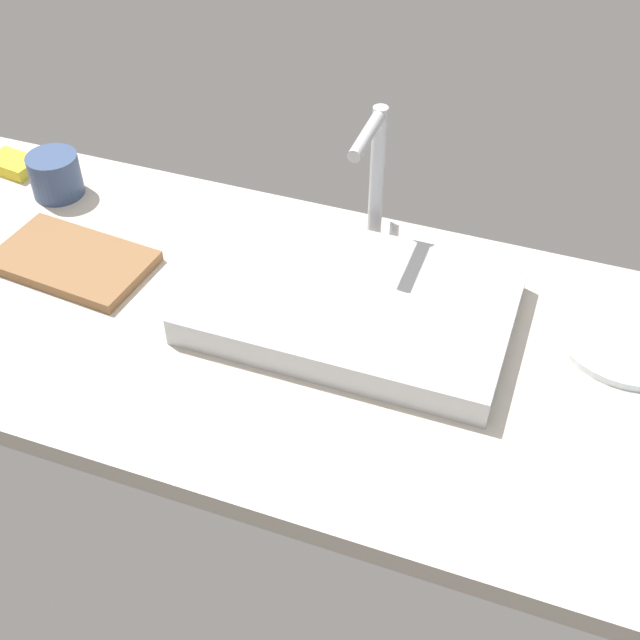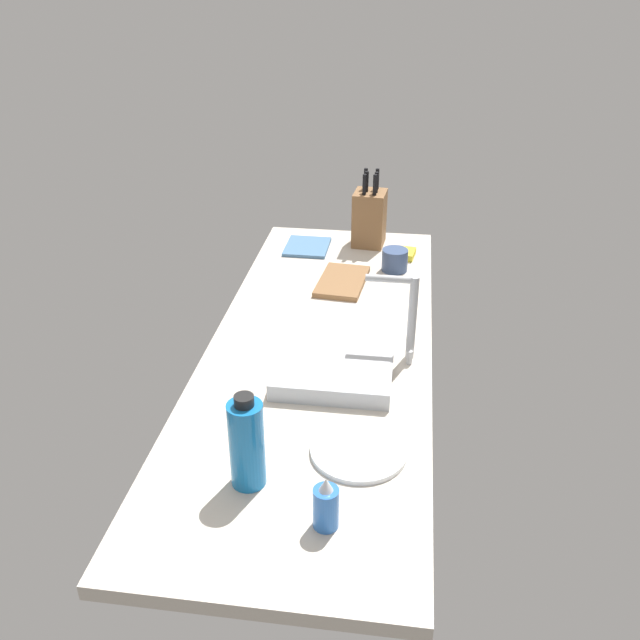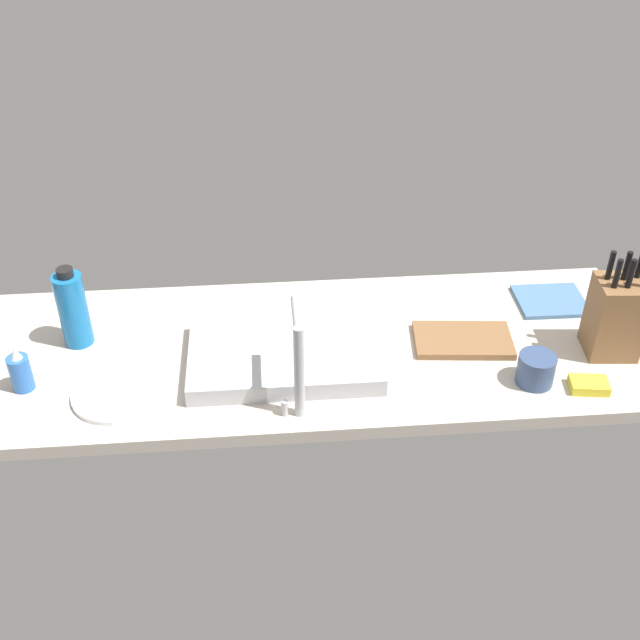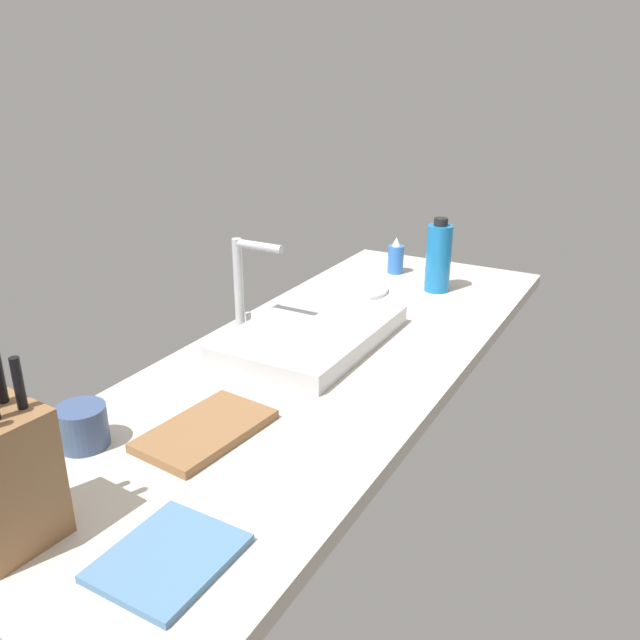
# 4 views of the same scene
# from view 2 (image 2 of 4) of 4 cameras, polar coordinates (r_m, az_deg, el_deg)

# --- Properties ---
(countertop_slab) EXTENTS (1.80, 0.63, 0.04)m
(countertop_slab) POSITION_cam_2_polar(r_m,az_deg,el_deg) (1.98, 0.02, -2.50)
(countertop_slab) COLOR beige
(countertop_slab) RESTS_ON ground
(sink_basin) EXTENTS (0.47, 0.31, 0.05)m
(sink_basin) POSITION_cam_2_polar(r_m,az_deg,el_deg) (1.91, 1.54, -2.47)
(sink_basin) COLOR #B7BABF
(sink_basin) RESTS_ON countertop_slab
(faucet) EXTENTS (0.06, 0.14, 0.25)m
(faucet) POSITION_cam_2_polar(r_m,az_deg,el_deg) (1.86, 7.18, 0.79)
(faucet) COLOR #B7BABF
(faucet) RESTS_ON countertop_slab
(knife_block) EXTENTS (0.13, 0.13, 0.28)m
(knife_block) POSITION_cam_2_polar(r_m,az_deg,el_deg) (2.62, 4.11, 8.47)
(knife_block) COLOR brown
(knife_block) RESTS_ON countertop_slab
(cutting_board) EXTENTS (0.26, 0.17, 0.02)m
(cutting_board) POSITION_cam_2_polar(r_m,az_deg,el_deg) (2.33, 1.85, 3.21)
(cutting_board) COLOR brown
(cutting_board) RESTS_ON countertop_slab
(soap_bottle) EXTENTS (0.05, 0.05, 0.12)m
(soap_bottle) POSITION_cam_2_polar(r_m,az_deg,el_deg) (1.39, 0.49, -15.14)
(soap_bottle) COLOR blue
(soap_bottle) RESTS_ON countertop_slab
(water_bottle) EXTENTS (0.07, 0.07, 0.22)m
(water_bottle) POSITION_cam_2_polar(r_m,az_deg,el_deg) (1.45, -6.09, -10.12)
(water_bottle) COLOR #1970B7
(water_bottle) RESTS_ON countertop_slab
(dinner_plate) EXTENTS (0.22, 0.22, 0.01)m
(dinner_plate) POSITION_cam_2_polar(r_m,az_deg,el_deg) (1.58, 3.23, -10.74)
(dinner_plate) COLOR white
(dinner_plate) RESTS_ON countertop_slab
(dish_towel) EXTENTS (0.19, 0.16, 0.01)m
(dish_towel) POSITION_cam_2_polar(r_m,az_deg,el_deg) (2.61, -1.07, 6.08)
(dish_towel) COLOR teal
(dish_towel) RESTS_ON countertop_slab
(coffee_mug) EXTENTS (0.09, 0.09, 0.08)m
(coffee_mug) POSITION_cam_2_polar(r_m,az_deg,el_deg) (2.43, 6.21, 4.96)
(coffee_mug) COLOR #384C75
(coffee_mug) RESTS_ON countertop_slab
(dish_sponge) EXTENTS (0.10, 0.07, 0.02)m
(dish_sponge) POSITION_cam_2_polar(r_m,az_deg,el_deg) (2.55, 7.14, 5.45)
(dish_sponge) COLOR yellow
(dish_sponge) RESTS_ON countertop_slab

